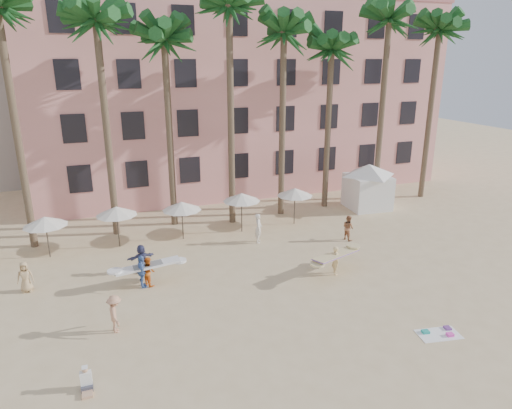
{
  "coord_description": "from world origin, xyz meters",
  "views": [
    {
      "loc": [
        -6.15,
        -15.11,
        11.19
      ],
      "look_at": [
        1.66,
        6.0,
        4.0
      ],
      "focal_mm": 32.0,
      "sensor_mm": 36.0,
      "label": 1
    }
  ],
  "objects": [
    {
      "name": "beach_towel",
      "position": [
        7.04,
        -2.03,
        0.03
      ],
      "size": [
        1.95,
        1.3,
        0.14
      ],
      "color": "white",
      "rests_on": "ground"
    },
    {
      "name": "carrier_yellow",
      "position": [
        5.75,
        4.57,
        0.94
      ],
      "size": [
        3.37,
        2.13,
        1.61
      ],
      "color": "#E2BE7F",
      "rests_on": "ground"
    },
    {
      "name": "ground",
      "position": [
        0.0,
        0.0,
        0.0
      ],
      "size": [
        120.0,
        120.0,
        0.0
      ],
      "primitive_type": "plane",
      "color": "#D1B789",
      "rests_on": "ground"
    },
    {
      "name": "palm_row",
      "position": [
        0.51,
        15.0,
        12.97
      ],
      "size": [
        44.4,
        5.4,
        16.3
      ],
      "color": "brown",
      "rests_on": "ground"
    },
    {
      "name": "cabana",
      "position": [
        13.91,
        13.98,
        2.07
      ],
      "size": [
        4.85,
        4.85,
        3.5
      ],
      "color": "white",
      "rests_on": "ground"
    },
    {
      "name": "beachgoers",
      "position": [
        -2.3,
        7.15,
        0.85
      ],
      "size": [
        19.61,
        8.26,
        1.91
      ],
      "color": "#4D70B4",
      "rests_on": "ground"
    },
    {
      "name": "seated_man",
      "position": [
        -7.12,
        -0.47,
        0.32
      ],
      "size": [
        0.41,
        0.71,
        0.92
      ],
      "color": "#3F3F4C",
      "rests_on": "ground"
    },
    {
      "name": "carrier_white",
      "position": [
        -3.97,
        6.79,
        0.86
      ],
      "size": [
        3.31,
        0.94,
        1.55
      ],
      "color": "orange",
      "rests_on": "ground"
    },
    {
      "name": "pink_hotel",
      "position": [
        7.0,
        26.0,
        8.0
      ],
      "size": [
        35.0,
        14.0,
        16.0
      ],
      "primitive_type": "cube",
      "color": "pink",
      "rests_on": "ground"
    },
    {
      "name": "umbrella_row",
      "position": [
        -3.0,
        12.5,
        2.33
      ],
      "size": [
        22.5,
        2.7,
        2.73
      ],
      "color": "#332B23",
      "rests_on": "ground"
    }
  ]
}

